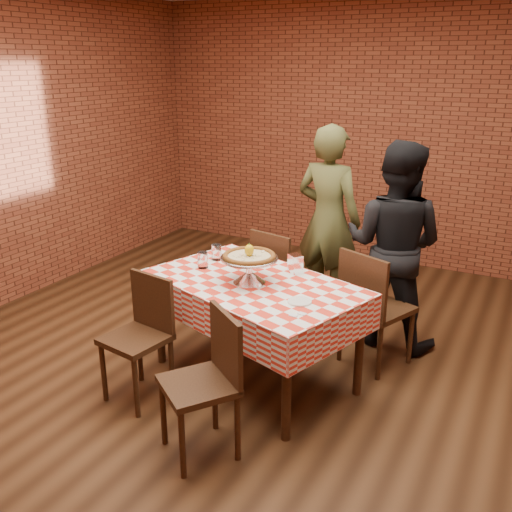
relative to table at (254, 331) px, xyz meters
name	(u,v)px	position (x,y,z in m)	size (l,w,h in m)	color
ground	(256,377)	(0.01, 0.00, -0.38)	(6.00, 6.00, 0.00)	black
back_wall	(383,134)	(0.01, 3.00, 1.08)	(5.50, 5.50, 0.00)	brown
table	(254,331)	(0.00, 0.00, 0.00)	(1.48, 0.89, 0.75)	#3D2512
tablecloth	(254,298)	(0.00, 0.00, 0.26)	(1.51, 0.92, 0.25)	red
pizza_stand	(249,270)	(-0.03, -0.02, 0.47)	(0.41, 0.41, 0.18)	silver
pizza	(249,257)	(-0.03, -0.02, 0.57)	(0.36, 0.36, 0.03)	beige
lemon	(249,250)	(-0.03, -0.02, 0.62)	(0.06, 0.06, 0.08)	yellow
water_glass_left	(203,260)	(-0.47, 0.07, 0.44)	(0.08, 0.08, 0.12)	white
water_glass_right	(216,252)	(-0.47, 0.27, 0.44)	(0.08, 0.08, 0.12)	white
side_plate	(300,302)	(0.42, -0.18, 0.39)	(0.15, 0.15, 0.01)	white
sweetener_packet_a	(293,315)	(0.47, -0.38, 0.39)	(0.05, 0.04, 0.01)	white
sweetener_packet_b	(302,314)	(0.51, -0.34, 0.39)	(0.05, 0.04, 0.01)	white
condiment_caddy	(295,264)	(0.18, 0.29, 0.45)	(0.10, 0.08, 0.14)	silver
chair_near_left	(136,342)	(-0.58, -0.61, 0.06)	(0.38, 0.38, 0.86)	#3D2512
chair_near_right	(198,388)	(0.11, -0.89, 0.06)	(0.40, 0.40, 0.87)	#3D2512
chair_far_left	(283,279)	(-0.18, 0.87, 0.07)	(0.41, 0.41, 0.89)	#3D2512
chair_far_right	(377,307)	(0.71, 0.64, 0.08)	(0.44, 0.44, 0.92)	#3D2512
diner_olive	(328,220)	(0.01, 1.41, 0.48)	(0.62, 0.41, 1.71)	#4B4D27
diner_black	(394,246)	(0.70, 1.03, 0.45)	(0.81, 0.63, 1.66)	black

